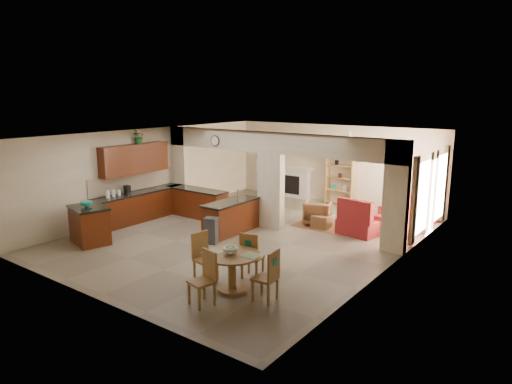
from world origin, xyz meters
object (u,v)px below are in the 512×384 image
Objects in this scene: kitchen_island at (90,225)px; dining_table at (232,267)px; armchair at (317,213)px; sofa at (409,215)px.

dining_table is at bearing 14.35° from kitchen_island.
dining_table reaches higher than armchair.
dining_table is at bearing 172.45° from sofa.
kitchen_island is 4.94m from dining_table.
sofa is (1.36, 6.55, -0.13)m from dining_table.
kitchen_island is 1.64× the size of armchair.
dining_table is (4.94, -0.12, 0.02)m from kitchen_island.
armchair is (-2.33, -1.32, -0.02)m from sofa.
armchair is (3.97, 5.12, -0.13)m from kitchen_island.
armchair is at bearing 123.69° from sofa.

